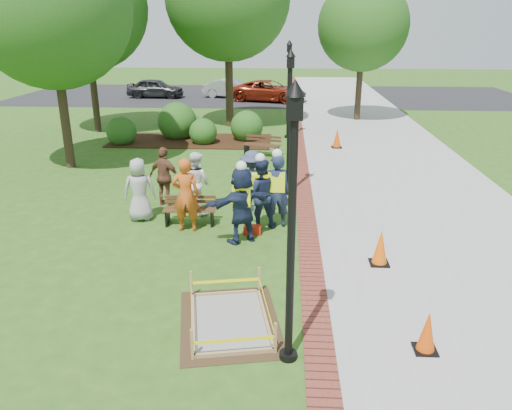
# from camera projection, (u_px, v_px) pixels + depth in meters

# --- Properties ---
(ground) EXTENTS (100.00, 100.00, 0.00)m
(ground) POSITION_uv_depth(u_px,v_px,m) (229.00, 267.00, 10.68)
(ground) COLOR #285116
(ground) RESTS_ON ground
(sidewalk) EXTENTS (6.00, 60.00, 0.02)m
(sidewalk) POSITION_uv_depth(u_px,v_px,m) (382.00, 155.00, 19.78)
(sidewalk) COLOR #9E9E99
(sidewalk) RESTS_ON ground
(brick_edging) EXTENTS (0.50, 60.00, 0.03)m
(brick_edging) POSITION_uv_depth(u_px,v_px,m) (300.00, 153.00, 19.95)
(brick_edging) COLOR maroon
(brick_edging) RESTS_ON ground
(mulch_bed) EXTENTS (7.00, 3.00, 0.05)m
(mulch_bed) POSITION_uv_depth(u_px,v_px,m) (192.00, 141.00, 22.09)
(mulch_bed) COLOR #381E0F
(mulch_bed) RESTS_ON ground
(parking_lot) EXTENTS (36.00, 12.00, 0.01)m
(parking_lot) POSITION_uv_depth(u_px,v_px,m) (270.00, 95.00, 35.99)
(parking_lot) COLOR black
(parking_lot) RESTS_ON ground
(wet_concrete_pad) EXTENTS (2.10, 2.58, 0.55)m
(wet_concrete_pad) POSITION_uv_depth(u_px,v_px,m) (229.00, 311.00, 8.64)
(wet_concrete_pad) COLOR #47331E
(wet_concrete_pad) RESTS_ON ground
(bench_near) EXTENTS (1.36, 0.52, 0.72)m
(bench_near) POSITION_uv_depth(u_px,v_px,m) (190.00, 216.00, 12.90)
(bench_near) COLOR brown
(bench_near) RESTS_ON ground
(bench_far) EXTENTS (1.51, 0.87, 0.78)m
(bench_far) POSITION_uv_depth(u_px,v_px,m) (262.00, 150.00, 19.55)
(bench_far) COLOR #4C2E1A
(bench_far) RESTS_ON ground
(cone_front) EXTENTS (0.37, 0.37, 0.72)m
(cone_front) POSITION_uv_depth(u_px,v_px,m) (427.00, 333.00, 7.84)
(cone_front) COLOR black
(cone_front) RESTS_ON ground
(cone_back) EXTENTS (0.41, 0.41, 0.81)m
(cone_back) POSITION_uv_depth(u_px,v_px,m) (380.00, 248.00, 10.68)
(cone_back) COLOR black
(cone_back) RESTS_ON ground
(cone_far) EXTENTS (0.42, 0.42, 0.83)m
(cone_far) POSITION_uv_depth(u_px,v_px,m) (337.00, 139.00, 20.74)
(cone_far) COLOR black
(cone_far) RESTS_ON ground
(toolbox) EXTENTS (0.43, 0.25, 0.21)m
(toolbox) POSITION_uv_depth(u_px,v_px,m) (252.00, 230.00, 12.35)
(toolbox) COLOR #B6210E
(toolbox) RESTS_ON ground
(lamp_near) EXTENTS (0.28, 0.28, 4.26)m
(lamp_near) POSITION_uv_depth(u_px,v_px,m) (292.00, 210.00, 6.95)
(lamp_near) COLOR black
(lamp_near) RESTS_ON ground
(lamp_mid) EXTENTS (0.28, 0.28, 4.26)m
(lamp_mid) POSITION_uv_depth(u_px,v_px,m) (289.00, 113.00, 14.45)
(lamp_mid) COLOR black
(lamp_mid) RESTS_ON ground
(lamp_far) EXTENTS (0.28, 0.28, 4.26)m
(lamp_far) POSITION_uv_depth(u_px,v_px,m) (289.00, 82.00, 21.95)
(lamp_far) COLOR black
(lamp_far) RESTS_ON ground
(tree_left) EXTENTS (5.30, 5.30, 8.06)m
(tree_left) POSITION_uv_depth(u_px,v_px,m) (50.00, 8.00, 16.28)
(tree_left) COLOR #3D2D1E
(tree_left) RESTS_ON ground
(tree_right) EXTENTS (4.61, 4.61, 7.12)m
(tree_right) POSITION_uv_depth(u_px,v_px,m) (363.00, 25.00, 25.34)
(tree_right) COLOR #3D2D1E
(tree_right) RESTS_ON ground
(tree_far) EXTENTS (5.53, 5.53, 8.35)m
(tree_far) POSITION_uv_depth(u_px,v_px,m) (85.00, 7.00, 22.16)
(tree_far) COLOR #3D2D1E
(tree_far) RESTS_ON ground
(shrub_a) EXTENTS (1.28, 1.28, 1.28)m
(shrub_a) POSITION_uv_depth(u_px,v_px,m) (123.00, 144.00, 21.54)
(shrub_a) COLOR #184E16
(shrub_a) RESTS_ON ground
(shrub_b) EXTENTS (1.74, 1.74, 1.74)m
(shrub_b) POSITION_uv_depth(u_px,v_px,m) (178.00, 138.00, 22.68)
(shrub_b) COLOR #184E16
(shrub_b) RESTS_ON ground
(shrub_c) EXTENTS (1.20, 1.20, 1.20)m
(shrub_c) POSITION_uv_depth(u_px,v_px,m) (204.00, 144.00, 21.59)
(shrub_c) COLOR #184E16
(shrub_c) RESTS_ON ground
(shrub_d) EXTENTS (1.43, 1.43, 1.43)m
(shrub_d) POSITION_uv_depth(u_px,v_px,m) (247.00, 140.00, 22.26)
(shrub_d) COLOR #184E16
(shrub_d) RESTS_ON ground
(shrub_e) EXTENTS (1.03, 1.03, 1.03)m
(shrub_e) POSITION_uv_depth(u_px,v_px,m) (193.00, 136.00, 23.20)
(shrub_e) COLOR #184E16
(shrub_e) RESTS_ON ground
(casual_person_a) EXTENTS (0.59, 0.44, 1.67)m
(casual_person_a) POSITION_uv_depth(u_px,v_px,m) (139.00, 190.00, 13.00)
(casual_person_a) COLOR #A0A0A0
(casual_person_a) RESTS_ON ground
(casual_person_b) EXTENTS (0.62, 0.41, 1.87)m
(casual_person_b) POSITION_uv_depth(u_px,v_px,m) (186.00, 195.00, 12.30)
(casual_person_b) COLOR #CB5117
(casual_person_b) RESTS_ON ground
(casual_person_c) EXTENTS (0.65, 0.60, 1.71)m
(casual_person_c) POSITION_uv_depth(u_px,v_px,m) (196.00, 183.00, 13.50)
(casual_person_c) COLOR white
(casual_person_c) RESTS_ON ground
(casual_person_d) EXTENTS (0.64, 0.53, 1.70)m
(casual_person_d) POSITION_uv_depth(u_px,v_px,m) (165.00, 177.00, 14.03)
(casual_person_d) COLOR brown
(casual_person_d) RESTS_ON ground
(casual_person_e) EXTENTS (0.58, 0.39, 1.73)m
(casual_person_e) POSITION_uv_depth(u_px,v_px,m) (252.00, 182.00, 13.53)
(casual_person_e) COLOR #353F5E
(casual_person_e) RESTS_ON ground
(hivis_worker_a) EXTENTS (0.70, 0.63, 1.99)m
(hivis_worker_a) POSITION_uv_depth(u_px,v_px,m) (242.00, 203.00, 11.64)
(hivis_worker_a) COLOR #151C38
(hivis_worker_a) RESTS_ON ground
(hivis_worker_b) EXTENTS (0.67, 0.50, 2.04)m
(hivis_worker_b) POSITION_uv_depth(u_px,v_px,m) (276.00, 189.00, 12.52)
(hivis_worker_b) COLOR #17243B
(hivis_worker_b) RESTS_ON ground
(hivis_worker_c) EXTENTS (0.62, 0.45, 1.94)m
(hivis_worker_c) POSITION_uv_depth(u_px,v_px,m) (260.00, 191.00, 12.50)
(hivis_worker_c) COLOR #1B2446
(hivis_worker_c) RESTS_ON ground
(parked_car_a) EXTENTS (2.10, 4.48, 1.44)m
(parked_car_a) POSITION_uv_depth(u_px,v_px,m) (156.00, 98.00, 34.92)
(parked_car_a) COLOR #252527
(parked_car_a) RESTS_ON ground
(parked_car_b) EXTENTS (2.78, 4.56, 1.39)m
(parked_car_b) POSITION_uv_depth(u_px,v_px,m) (231.00, 98.00, 34.89)
(parked_car_b) COLOR #A4A4A9
(parked_car_b) RESTS_ON ground
(parked_car_c) EXTENTS (3.07, 4.92, 1.49)m
(parked_car_c) POSITION_uv_depth(u_px,v_px,m) (269.00, 101.00, 33.33)
(parked_car_c) COLOR maroon
(parked_car_c) RESTS_ON ground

